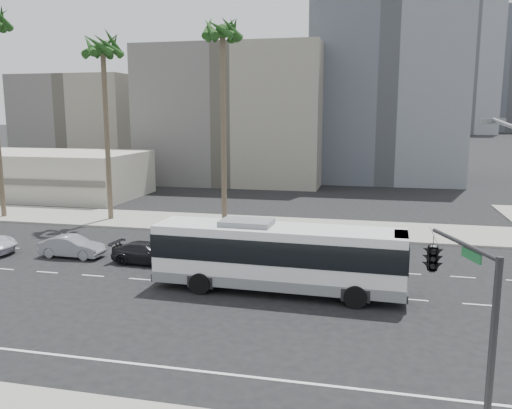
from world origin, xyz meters
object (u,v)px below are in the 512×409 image
(car_a, at_px, (148,253))
(traffic_signal, at_px, (438,264))
(car_b, at_px, (72,247))
(city_bus, at_px, (278,255))
(palm_near, at_px, (223,36))
(palm_mid, at_px, (103,52))

(car_a, xyz_separation_m, traffic_signal, (15.62, -14.20, 4.41))
(car_b, bearing_deg, city_bus, -103.34)
(palm_near, relative_size, palm_mid, 1.06)
(palm_near, bearing_deg, traffic_signal, -61.36)
(car_a, xyz_separation_m, palm_mid, (-8.91, 11.90, 13.70))
(car_b, bearing_deg, traffic_signal, -123.74)
(car_a, height_order, car_b, car_b)
(traffic_signal, distance_m, palm_mid, 37.01)
(city_bus, relative_size, palm_mid, 0.83)
(car_a, relative_size, palm_mid, 0.29)
(car_b, relative_size, palm_mid, 0.27)
(city_bus, bearing_deg, car_a, 161.53)
(car_b, xyz_separation_m, palm_mid, (-3.41, 11.57, 13.67))
(car_b, bearing_deg, palm_near, -33.36)
(car_a, relative_size, car_b, 1.09)
(traffic_signal, distance_m, palm_near, 30.57)
(city_bus, height_order, palm_near, palm_near)
(car_a, height_order, traffic_signal, traffic_signal)
(city_bus, height_order, palm_mid, palm_mid)
(traffic_signal, bearing_deg, car_b, 125.01)
(car_b, bearing_deg, palm_mid, 17.24)
(car_a, relative_size, traffic_signal, 0.76)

